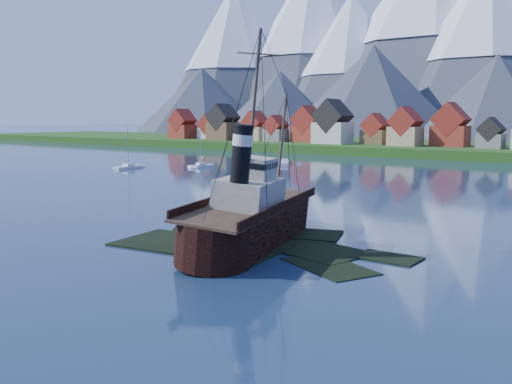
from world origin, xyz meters
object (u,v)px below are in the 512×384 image
Objects in this scene: sailboat_a at (129,168)px; sailboat_b at (201,166)px; sailboat_c at (284,163)px; tugboat_wreck at (258,216)px.

sailboat_a reaches higher than sailboat_b.
sailboat_a is 0.89× the size of sailboat_c.
sailboat_b is at bearing 119.62° from tugboat_wreck.
sailboat_a is at bearing -157.11° from sailboat_c.
tugboat_wreck is at bearing -37.23° from sailboat_a.
sailboat_c is (25.29, 34.78, 0.04)m from sailboat_a.
tugboat_wreck is 2.64× the size of sailboat_a.
tugboat_wreck is 93.74m from sailboat_a.
tugboat_wreck is at bearing -33.85° from sailboat_b.
tugboat_wreck is at bearing -88.57° from sailboat_c.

